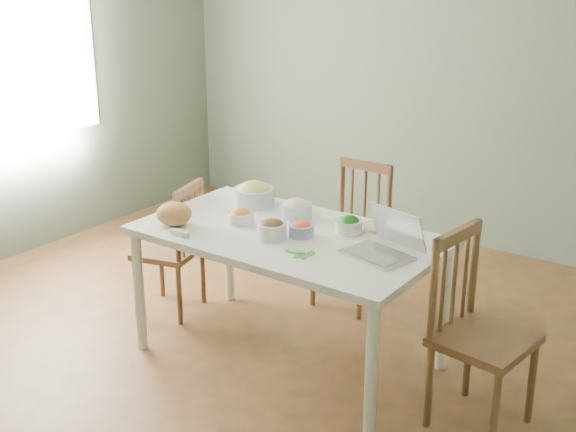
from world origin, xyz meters
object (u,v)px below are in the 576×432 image
Objects in this scene: dining_table at (288,297)px; chair_left at (168,248)px; laptop at (377,236)px; chair_far at (350,237)px; bread_boule at (174,214)px; bowl_squash at (254,194)px; chair_right at (485,335)px.

chair_left reaches higher than dining_table.
laptop reaches higher than dining_table.
chair_far is 1.08× the size of chair_left.
bowl_squash is (0.16, 0.55, 0.01)m from bread_boule.
laptop is (1.19, 0.26, 0.05)m from bread_boule.
chair_right is (2.19, -0.04, 0.06)m from chair_left.
dining_table is 0.71m from bowl_squash.
bread_boule is 1.21m from laptop.
chair_right is (1.27, -0.82, 0.03)m from chair_far.
dining_table is at bearing 98.40° from chair_right.
chair_right is 4.03× the size of bowl_squash.
chair_left is at bearing -159.19° from bowl_squash.
dining_table is at bearing -83.92° from chair_far.
bread_boule is 0.60× the size of laptop.
dining_table is 1.18m from chair_right.
bowl_squash is at bearing 95.69° from chair_left.
chair_left is 3.54× the size of bowl_squash.
chair_far is at bearing 141.44° from laptop.
chair_left is 0.73m from bowl_squash.
chair_right is 1.69m from bowl_squash.
chair_far is 0.78m from bowl_squash.
laptop reaches higher than chair_far.
chair_right reaches higher than chair_far.
chair_left is at bearing 176.25° from dining_table.
dining_table is at bearing 23.85° from bread_boule.
bowl_squash is at bearing 88.32° from chair_right.
bread_boule is 0.81× the size of bowl_squash.
chair_right reaches higher than dining_table.
dining_table is at bearing -167.52° from laptop.
chair_right is at bearing -33.31° from chair_far.
chair_far is 0.95× the size of chair_right.
dining_table is at bearing -31.45° from bowl_squash.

